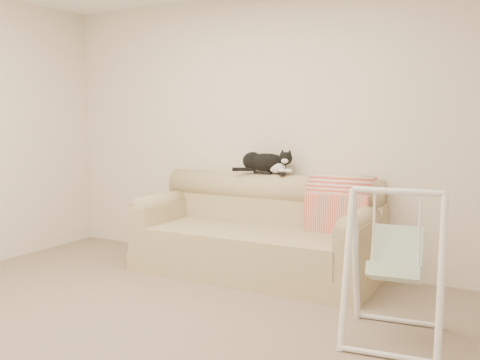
% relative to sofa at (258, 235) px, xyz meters
% --- Properties ---
extents(ground_plane, '(5.00, 5.00, 0.00)m').
position_rel_sofa_xyz_m(ground_plane, '(0.05, -1.62, -0.35)').
color(ground_plane, '#77614F').
rests_on(ground_plane, ground).
extents(room_shell, '(5.04, 4.04, 2.60)m').
position_rel_sofa_xyz_m(room_shell, '(0.05, -1.62, 1.18)').
color(room_shell, beige).
rests_on(room_shell, ground).
extents(sofa, '(2.20, 0.93, 0.90)m').
position_rel_sofa_xyz_m(sofa, '(0.00, 0.00, 0.00)').
color(sofa, tan).
rests_on(sofa, ground).
extents(remote_a, '(0.18, 0.06, 0.03)m').
position_rel_sofa_xyz_m(remote_a, '(-0.07, 0.24, 0.56)').
color(remote_a, black).
rests_on(remote_a, sofa).
extents(remote_b, '(0.15, 0.15, 0.02)m').
position_rel_sofa_xyz_m(remote_b, '(0.12, 0.23, 0.56)').
color(remote_b, black).
rests_on(remote_b, sofa).
extents(tuxedo_cat, '(0.59, 0.29, 0.23)m').
position_rel_sofa_xyz_m(tuxedo_cat, '(-0.04, 0.24, 0.66)').
color(tuxedo_cat, black).
rests_on(tuxedo_cat, sofa).
extents(throw_blanket, '(0.57, 0.38, 0.58)m').
position_rel_sofa_xyz_m(throw_blanket, '(0.71, 0.23, 0.37)').
color(throw_blanket, '#D34032').
rests_on(throw_blanket, sofa).
extents(baby_swing, '(0.66, 0.70, 0.99)m').
position_rel_sofa_xyz_m(baby_swing, '(1.45, -0.94, 0.14)').
color(baby_swing, white).
rests_on(baby_swing, ground).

